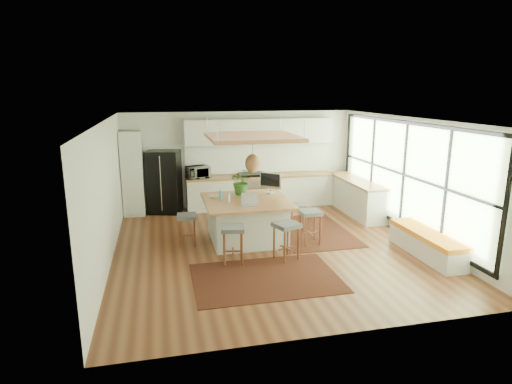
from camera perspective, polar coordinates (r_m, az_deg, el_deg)
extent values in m
plane|color=#512717|center=(9.27, 1.91, -7.27)|extent=(7.00, 7.00, 0.00)
plane|color=white|center=(8.69, 2.05, 9.63)|extent=(7.00, 7.00, 0.00)
plane|color=silver|center=(12.24, -2.22, 4.38)|extent=(6.50, 0.00, 6.50)
plane|color=silver|center=(5.70, 11.04, -6.61)|extent=(6.50, 0.00, 6.50)
plane|color=silver|center=(8.66, -19.31, -0.19)|extent=(0.00, 7.00, 7.00)
plane|color=silver|center=(10.19, 19.94, 1.73)|extent=(0.00, 7.00, 7.00)
cube|color=silver|center=(11.78, -16.17, 2.39)|extent=(0.55, 0.60, 2.25)
cube|color=silver|center=(12.22, 0.64, 0.03)|extent=(4.20, 0.60, 0.88)
cube|color=brown|center=(12.12, 0.64, 2.14)|extent=(4.24, 0.64, 0.05)
cube|color=white|center=(12.33, 0.32, 4.46)|extent=(4.20, 0.02, 0.80)
cube|color=silver|center=(12.08, 0.50, 8.10)|extent=(4.20, 0.34, 0.70)
cube|color=silver|center=(11.93, 13.17, -0.67)|extent=(0.60, 2.50, 0.88)
cube|color=brown|center=(11.83, 13.29, 1.49)|extent=(0.64, 2.54, 0.05)
cube|color=black|center=(7.80, 1.30, -11.38)|extent=(2.60, 1.80, 0.01)
cube|color=black|center=(10.27, 7.07, -5.23)|extent=(1.80, 2.60, 0.01)
imported|color=#A5A5AA|center=(11.78, -7.77, 2.81)|extent=(0.67, 0.49, 0.40)
imported|color=#1E4C19|center=(9.85, -1.94, 1.08)|extent=(0.63, 0.68, 0.48)
imported|color=silver|center=(9.60, -5.69, -0.63)|extent=(0.24, 0.24, 0.05)
cylinder|color=#33ABCC|center=(9.37, -4.71, -0.51)|extent=(0.07, 0.07, 0.19)
cylinder|color=silver|center=(9.15, -3.55, -0.83)|extent=(0.07, 0.07, 0.19)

